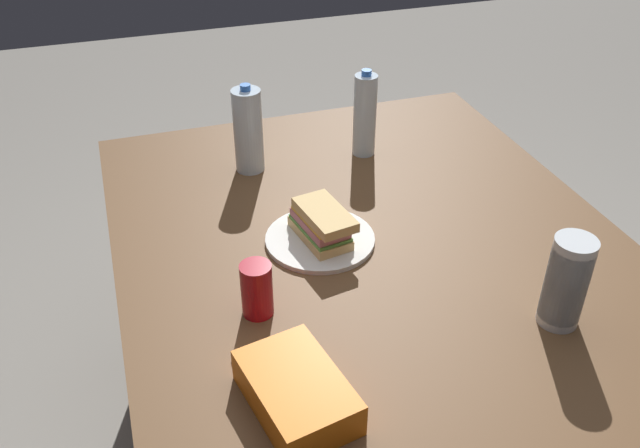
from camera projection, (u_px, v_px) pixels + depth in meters
ground_plane at (359, 443)px, 2.08m from camera, size 8.00×8.00×0.00m
dining_table at (368, 265)px, 1.69m from camera, size 1.44×1.20×0.78m
paper_plate at (320, 239)px, 1.62m from camera, size 0.26×0.26×0.01m
sandwich at (321, 224)px, 1.59m from camera, size 0.19×0.13×0.08m
soda_can_red at (257, 289)px, 1.38m from camera, size 0.07×0.07×0.12m
chip_bag at (297, 392)px, 1.19m from camera, size 0.25×0.19×0.07m
water_bottle_tall at (365, 115)px, 1.92m from camera, size 0.07×0.07×0.26m
plastic_cup_stack at (566, 282)px, 1.34m from camera, size 0.08×0.08×0.20m
water_bottle_spare at (248, 131)px, 1.84m from camera, size 0.08×0.08×0.25m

